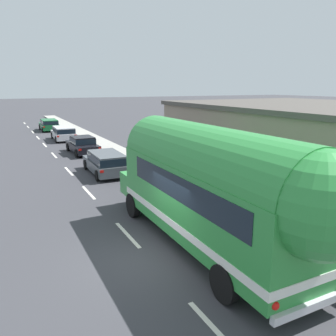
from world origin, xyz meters
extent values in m
plane|color=#38383D|center=(0.00, 0.00, 0.00)|extent=(300.00, 300.00, 0.00)
cube|color=silver|center=(0.00, -3.73, 0.00)|extent=(0.14, 2.40, 0.01)
cube|color=silver|center=(0.00, 1.99, 0.00)|extent=(0.14, 2.40, 0.01)
cube|color=silver|center=(0.00, 7.65, 0.00)|extent=(0.14, 2.40, 0.01)
cube|color=silver|center=(0.00, 12.65, 0.00)|extent=(0.14, 2.40, 0.01)
cube|color=silver|center=(0.00, 18.42, 0.00)|extent=(0.14, 2.40, 0.01)
cube|color=silver|center=(0.00, 23.76, 0.00)|extent=(0.14, 2.40, 0.01)
cube|color=silver|center=(0.00, 28.79, 0.00)|extent=(0.14, 2.40, 0.01)
cube|color=silver|center=(0.00, 33.94, 0.00)|extent=(0.14, 2.40, 0.01)
cube|color=silver|center=(0.00, 39.55, 0.00)|extent=(0.14, 2.40, 0.01)
cube|color=silver|center=(0.00, 44.89, 0.00)|extent=(0.14, 2.40, 0.01)
cube|color=silver|center=(3.97, 12.00, 0.00)|extent=(0.12, 80.00, 0.01)
cube|color=#9E9B93|center=(4.89, 10.00, 0.07)|extent=(1.84, 90.00, 0.15)
cube|color=gray|center=(12.09, 2.91, 2.05)|extent=(11.32, 17.91, 4.10)
cube|color=black|center=(6.45, 2.91, 1.80)|extent=(0.08, 15.91, 1.20)
cube|color=#2D8C3D|center=(1.98, -0.26, 1.75)|extent=(2.56, 8.42, 2.30)
cylinder|color=#2D8C3D|center=(1.98, -0.26, 2.90)|extent=(2.51, 8.32, 2.45)
sphere|color=#2D8C3D|center=(1.95, -4.41, 2.90)|extent=(2.40, 2.40, 2.40)
cube|color=#2D8C3D|center=(2.02, 4.59, 1.07)|extent=(2.27, 1.32, 0.95)
cube|color=silver|center=(1.98, -0.26, 1.10)|extent=(2.60, 8.46, 0.24)
cube|color=black|center=(1.98, -0.56, 2.35)|extent=(2.58, 6.62, 0.76)
cube|color=black|center=(1.95, -4.42, 2.40)|extent=(2.00, 0.09, 0.84)
cube|color=silver|center=(1.95, -4.43, 1.15)|extent=(0.80, 0.07, 0.90)
cube|color=silver|center=(1.95, -4.52, 0.55)|extent=(2.34, 0.16, 0.20)
sphere|color=red|center=(0.90, -4.44, 0.85)|extent=(0.20, 0.20, 0.20)
cube|color=black|center=(2.01, 3.99, 2.40)|extent=(2.14, 0.11, 0.96)
cube|color=silver|center=(2.02, 5.28, 0.95)|extent=(0.90, 0.11, 0.56)
cylinder|color=black|center=(0.84, 3.55, 0.50)|extent=(0.27, 1.00, 1.00)
cylinder|color=black|center=(3.18, 3.53, 0.50)|extent=(0.27, 1.00, 1.00)
cylinder|color=black|center=(0.79, -2.86, 0.50)|extent=(0.27, 1.00, 1.00)
cylinder|color=black|center=(3.13, -2.87, 0.50)|extent=(0.27, 1.00, 1.00)
cube|color=#474C51|center=(1.94, 11.08, 0.52)|extent=(1.95, 4.49, 0.60)
cube|color=#474C51|center=(1.93, 10.60, 1.09)|extent=(1.71, 3.23, 0.55)
cube|color=black|center=(1.93, 10.60, 1.06)|extent=(1.78, 3.28, 0.43)
cube|color=red|center=(1.09, 8.87, 0.70)|extent=(0.20, 0.05, 0.14)
cube|color=red|center=(2.68, 8.83, 0.70)|extent=(0.20, 0.05, 0.14)
cylinder|color=black|center=(1.10, 12.62, 0.32)|extent=(0.22, 0.64, 0.64)
cylinder|color=black|center=(2.86, 12.58, 0.32)|extent=(0.22, 0.64, 0.64)
cylinder|color=black|center=(1.02, 9.58, 0.32)|extent=(0.22, 0.64, 0.64)
cylinder|color=black|center=(2.78, 9.54, 0.32)|extent=(0.22, 0.64, 0.64)
cube|color=black|center=(2.22, 18.23, 0.52)|extent=(1.85, 4.44, 0.60)
cube|color=black|center=(2.22, 18.11, 1.09)|extent=(1.60, 2.09, 0.55)
cube|color=black|center=(2.22, 18.11, 1.06)|extent=(1.66, 2.13, 0.43)
cube|color=red|center=(1.52, 16.00, 0.70)|extent=(0.20, 0.04, 0.14)
cube|color=red|center=(3.03, 16.04, 0.70)|extent=(0.20, 0.04, 0.14)
cylinder|color=black|center=(1.35, 19.71, 0.32)|extent=(0.21, 0.64, 0.64)
cylinder|color=black|center=(3.02, 19.75, 0.32)|extent=(0.21, 0.64, 0.64)
cylinder|color=black|center=(1.42, 16.71, 0.32)|extent=(0.21, 0.64, 0.64)
cylinder|color=black|center=(3.09, 16.75, 0.32)|extent=(0.21, 0.64, 0.64)
cube|color=silver|center=(2.12, 26.00, 0.52)|extent=(1.98, 4.54, 0.60)
cube|color=silver|center=(2.11, 25.53, 1.09)|extent=(1.75, 3.28, 0.55)
cube|color=black|center=(2.11, 25.53, 1.06)|extent=(1.81, 3.32, 0.43)
cube|color=red|center=(1.25, 23.77, 0.70)|extent=(0.20, 0.05, 0.14)
cube|color=red|center=(2.87, 23.73, 0.70)|extent=(0.20, 0.05, 0.14)
cylinder|color=black|center=(1.27, 27.57, 0.32)|extent=(0.22, 0.65, 0.64)
cylinder|color=black|center=(3.05, 27.52, 0.32)|extent=(0.22, 0.65, 0.64)
cylinder|color=black|center=(1.19, 24.48, 0.32)|extent=(0.22, 0.65, 0.64)
cylinder|color=black|center=(2.97, 24.43, 0.32)|extent=(0.22, 0.65, 0.64)
cube|color=#196633|center=(1.97, 34.52, 0.52)|extent=(1.94, 4.62, 0.60)
cube|color=#196633|center=(1.97, 34.05, 1.09)|extent=(1.72, 3.17, 0.55)
cube|color=black|center=(1.97, 34.05, 1.06)|extent=(1.78, 3.21, 0.43)
cube|color=red|center=(1.12, 32.23, 0.70)|extent=(0.20, 0.04, 0.14)
cube|color=red|center=(2.75, 32.20, 0.70)|extent=(0.20, 0.04, 0.14)
cylinder|color=black|center=(1.10, 36.13, 0.32)|extent=(0.21, 0.64, 0.64)
cylinder|color=black|center=(2.89, 36.10, 0.32)|extent=(0.21, 0.64, 0.64)
cylinder|color=black|center=(1.05, 32.94, 0.32)|extent=(0.21, 0.64, 0.64)
cylinder|color=black|center=(2.84, 32.91, 0.32)|extent=(0.21, 0.64, 0.64)
camera|label=1|loc=(-3.91, -8.96, 5.31)|focal=36.31mm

